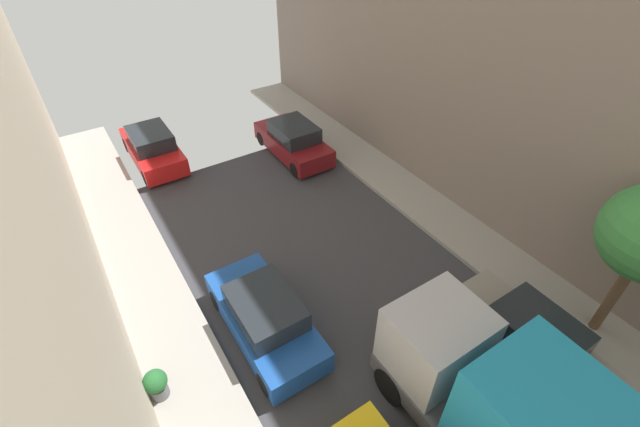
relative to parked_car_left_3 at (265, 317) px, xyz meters
The scene contains 5 objects.
parked_car_left_3 is the anchor object (origin of this frame).
parked_car_left_4 10.57m from the parked_car_left_3, 90.00° to the left, with size 1.78×4.20×1.57m.
parked_car_right_1 6.90m from the parked_car_left_3, 38.50° to the right, with size 1.78×4.20×1.57m.
parked_car_right_2 9.48m from the parked_car_left_3, 55.29° to the left, with size 1.78×4.20×1.57m.
potted_plant_3 3.06m from the parked_car_left_3, behind, with size 0.57×0.57×0.89m.
Camera 1 is at (-5.33, 0.21, 10.26)m, focal length 24.05 mm.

